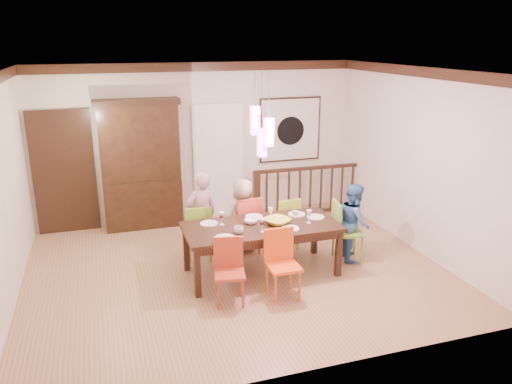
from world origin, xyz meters
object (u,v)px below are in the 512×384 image
object	(u,v)px
person_end_right	(354,222)
dining_table	(262,230)
china_hutch	(141,164)
chair_far_left	(198,228)
person_far_mid	(243,215)
person_far_left	(202,215)
chair_end_right	(348,227)
balustrade	(310,190)

from	to	relation	value
person_end_right	dining_table	bearing A→B (deg)	109.85
dining_table	person_end_right	size ratio (longest dim) A/B	1.84
china_hutch	person_end_right	distance (m)	3.88
chair_far_left	person_far_mid	xyz separation A→B (m)	(0.75, 0.10, 0.09)
person_far_mid	dining_table	bearing A→B (deg)	76.09
china_hutch	person_far_left	xyz separation A→B (m)	(0.74, -1.66, -0.47)
chair_end_right	person_far_left	bearing A→B (deg)	79.84
china_hutch	chair_end_right	bearing A→B (deg)	-41.01
balustrade	person_far_left	size ratio (longest dim) A/B	1.67
balustrade	person_far_left	distance (m)	2.75
china_hutch	person_far_mid	bearing A→B (deg)	-48.51
chair_far_left	person_end_right	size ratio (longest dim) A/B	0.74
dining_table	person_far_mid	distance (m)	0.89
dining_table	balustrade	xyz separation A→B (m)	(1.71, 2.15, -0.17)
chair_far_left	person_far_mid	size ratio (longest dim) A/B	0.75
person_end_right	chair_end_right	bearing A→B (deg)	125.07
dining_table	person_far_left	size ratio (longest dim) A/B	1.61
chair_end_right	person_end_right	distance (m)	0.13
chair_far_left	chair_end_right	bearing A→B (deg)	167.40
china_hutch	balustrade	bearing A→B (deg)	-6.26
dining_table	person_far_mid	xyz separation A→B (m)	(-0.01, 0.88, -0.07)
chair_end_right	person_end_right	xyz separation A→B (m)	(0.12, 0.04, 0.06)
chair_far_left	chair_end_right	world-z (taller)	chair_end_right
person_far_left	person_far_mid	xyz separation A→B (m)	(0.68, 0.05, -0.09)
person_far_mid	person_end_right	distance (m)	1.75
china_hutch	person_far_left	size ratio (longest dim) A/B	1.67
person_far_mid	person_end_right	bearing A→B (deg)	136.88
dining_table	person_end_right	distance (m)	1.53
person_far_left	chair_far_left	bearing A→B (deg)	19.62
chair_end_right	person_end_right	size ratio (longest dim) A/B	0.79
chair_far_left	balustrade	xyz separation A→B (m)	(2.48, 1.36, -0.01)
dining_table	balustrade	world-z (taller)	balustrade
dining_table	person_far_left	xyz separation A→B (m)	(-0.70, 0.84, 0.02)
person_far_left	person_end_right	world-z (taller)	person_far_left
chair_far_left	person_end_right	distance (m)	2.41
person_end_right	person_far_mid	bearing A→B (deg)	79.45
chair_end_right	balustrade	distance (m)	2.15
dining_table	person_far_mid	size ratio (longest dim) A/B	1.86
person_end_right	balustrade	bearing A→B (deg)	12.48
chair_far_left	chair_end_right	xyz separation A→B (m)	(2.17, -0.77, 0.04)
china_hutch	person_end_right	size ratio (longest dim) A/B	1.92
chair_far_left	china_hutch	size ratio (longest dim) A/B	0.39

